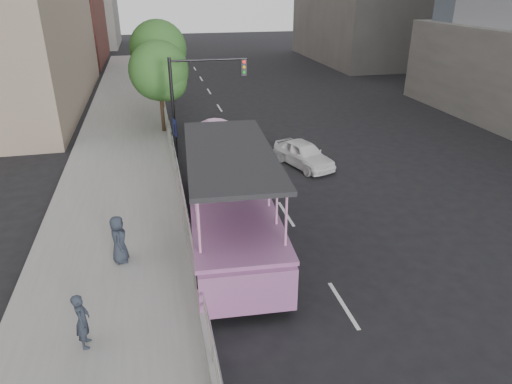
# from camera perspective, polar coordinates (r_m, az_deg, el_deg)

# --- Properties ---
(ground) EXTENTS (160.00, 160.00, 0.00)m
(ground) POSITION_cam_1_polar(r_m,az_deg,el_deg) (15.29, 4.40, -9.86)
(ground) COLOR black
(sidewalk) EXTENTS (5.50, 80.00, 0.30)m
(sidewalk) POSITION_cam_1_polar(r_m,az_deg,el_deg) (23.64, -16.44, 2.53)
(sidewalk) COLOR #9F9F9A
(sidewalk) RESTS_ON ground
(kerb_wall) EXTENTS (0.24, 30.00, 0.36)m
(kerb_wall) POSITION_cam_1_polar(r_m,az_deg,el_deg) (16.22, -8.31, -5.88)
(kerb_wall) COLOR #A4A49F
(kerb_wall) RESTS_ON sidewalk
(guardrail) EXTENTS (0.07, 22.00, 0.71)m
(guardrail) POSITION_cam_1_polar(r_m,az_deg,el_deg) (15.89, -8.45, -3.82)
(guardrail) COLOR silver
(guardrail) RESTS_ON kerb_wall
(duck_boat) EXTENTS (3.39, 11.23, 3.68)m
(duck_boat) POSITION_cam_1_polar(r_m,az_deg,el_deg) (17.20, -3.66, -0.45)
(duck_boat) COLOR black
(duck_boat) RESTS_ON ground
(car) EXTENTS (2.69, 4.15, 1.31)m
(car) POSITION_cam_1_polar(r_m,az_deg,el_deg) (23.65, 5.98, 4.76)
(car) COLOR white
(car) RESTS_ON ground
(pedestrian_near) EXTENTS (0.37, 0.56, 1.52)m
(pedestrian_near) POSITION_cam_1_polar(r_m,az_deg,el_deg) (12.46, -20.89, -14.79)
(pedestrian_near) COLOR #282F3B
(pedestrian_near) RESTS_ON sidewalk
(pedestrian_far) EXTENTS (0.56, 0.82, 1.63)m
(pedestrian_far) POSITION_cam_1_polar(r_m,az_deg,el_deg) (15.46, -16.78, -5.68)
(pedestrian_far) COLOR #282F3B
(pedestrian_far) RESTS_ON sidewalk
(parking_sign) EXTENTS (0.15, 0.58, 2.62)m
(parking_sign) POSITION_cam_1_polar(r_m,az_deg,el_deg) (23.09, -10.01, 6.64)
(parking_sign) COLOR black
(parking_sign) RESTS_ON ground
(traffic_signal) EXTENTS (4.20, 0.32, 5.20)m
(traffic_signal) POSITION_cam_1_polar(r_m,az_deg,el_deg) (25.12, -7.73, 12.60)
(traffic_signal) COLOR black
(traffic_signal) RESTS_ON ground
(street_tree_near) EXTENTS (3.52, 3.52, 5.72)m
(street_tree_near) POSITION_cam_1_polar(r_m,az_deg,el_deg) (28.34, -11.82, 14.33)
(street_tree_near) COLOR #3E2D1C
(street_tree_near) RESTS_ON ground
(street_tree_far) EXTENTS (3.97, 3.97, 6.45)m
(street_tree_far) POSITION_cam_1_polar(r_m,az_deg,el_deg) (34.20, -11.93, 16.85)
(street_tree_far) COLOR #3E2D1C
(street_tree_far) RESTS_ON ground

